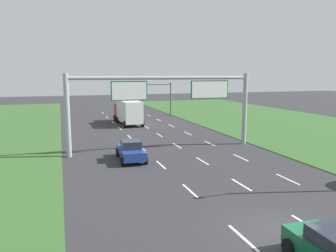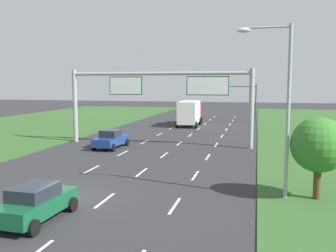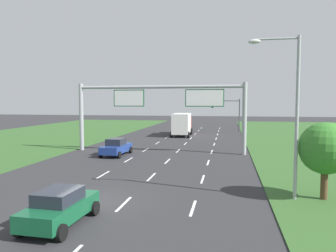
{
  "view_description": "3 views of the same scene",
  "coord_description": "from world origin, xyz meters",
  "px_view_note": "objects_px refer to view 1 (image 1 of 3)",
  "views": [
    {
      "loc": [
        -8.9,
        -11.43,
        6.92
      ],
      "look_at": [
        -0.65,
        13.59,
        2.74
      ],
      "focal_mm": 35.0,
      "sensor_mm": 36.0,
      "label": 1
    },
    {
      "loc": [
        8.88,
        -16.54,
        5.68
      ],
      "look_at": [
        1.37,
        14.93,
        2.01
      ],
      "focal_mm": 40.0,
      "sensor_mm": 36.0,
      "label": 2
    },
    {
      "loc": [
        6.87,
        -15.46,
        5.16
      ],
      "look_at": [
        1.05,
        16.06,
        2.74
      ],
      "focal_mm": 35.0,
      "sensor_mm": 36.0,
      "label": 3
    }
  ],
  "objects_px": {
    "car_near_red": "(131,150)",
    "sign_gantry": "(166,97)",
    "box_truck": "(128,111)",
    "traffic_light_mast": "(160,93)"
  },
  "relations": [
    {
      "from": "car_near_red",
      "to": "sign_gantry",
      "type": "relative_size",
      "value": 0.25
    },
    {
      "from": "box_truck",
      "to": "sign_gantry",
      "type": "height_order",
      "value": "sign_gantry"
    },
    {
      "from": "traffic_light_mast",
      "to": "car_near_red",
      "type": "bearing_deg",
      "value": -111.52
    },
    {
      "from": "car_near_red",
      "to": "sign_gantry",
      "type": "height_order",
      "value": "sign_gantry"
    },
    {
      "from": "box_truck",
      "to": "traffic_light_mast",
      "type": "relative_size",
      "value": 1.46
    },
    {
      "from": "box_truck",
      "to": "traffic_light_mast",
      "type": "distance_m",
      "value": 9.95
    },
    {
      "from": "sign_gantry",
      "to": "traffic_light_mast",
      "type": "height_order",
      "value": "sign_gantry"
    },
    {
      "from": "car_near_red",
      "to": "box_truck",
      "type": "height_order",
      "value": "box_truck"
    },
    {
      "from": "car_near_red",
      "to": "sign_gantry",
      "type": "bearing_deg",
      "value": 36.66
    },
    {
      "from": "box_truck",
      "to": "sign_gantry",
      "type": "xyz_separation_m",
      "value": [
        0.25,
        -16.71,
        3.12
      ]
    }
  ]
}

